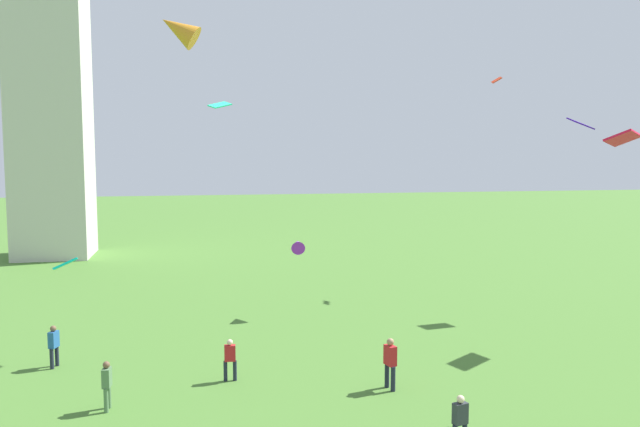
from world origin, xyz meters
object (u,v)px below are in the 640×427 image
at_px(person_4, 230,357).
at_px(kite_flying_2, 178,29).
at_px(person_1, 460,419).
at_px(person_5, 390,361).
at_px(person_2, 107,383).
at_px(kite_flying_8, 220,105).
at_px(kite_flying_1, 497,80).
at_px(kite_flying_0, 581,124).
at_px(person_0, 54,344).
at_px(kite_flying_7, 66,264).
at_px(kite_flying_6, 298,245).
at_px(kite_flying_5, 623,138).

height_order(person_4, kite_flying_2, kite_flying_2).
height_order(person_1, person_5, person_5).
bearing_deg(person_1, person_2, -41.51).
distance_m(person_1, person_5, 4.85).
height_order(person_4, kite_flying_8, kite_flying_8).
height_order(kite_flying_1, kite_flying_8, kite_flying_1).
bearing_deg(person_4, kite_flying_0, -155.20).
distance_m(person_0, kite_flying_7, 5.97).
bearing_deg(kite_flying_2, person_5, 122.74).
xyz_separation_m(kite_flying_1, kite_flying_6, (-13.15, -4.86, -9.14)).
distance_m(person_2, kite_flying_7, 4.09).
bearing_deg(person_4, kite_flying_6, -110.78).
bearing_deg(kite_flying_1, kite_flying_6, 129.63).
relative_size(kite_flying_1, kite_flying_7, 0.86).
height_order(kite_flying_0, kite_flying_6, kite_flying_0).
distance_m(kite_flying_1, kite_flying_2, 26.53).
relative_size(person_0, kite_flying_7, 1.32).
relative_size(kite_flying_0, kite_flying_7, 0.99).
bearing_deg(person_0, kite_flying_1, -45.96).
bearing_deg(kite_flying_2, kite_flying_1, 145.16).
bearing_deg(person_5, kite_flying_6, 173.29).
distance_m(person_0, kite_flying_6, 12.66).
xyz_separation_m(person_4, kite_flying_7, (-5.27, -1.55, 3.93)).
height_order(kite_flying_1, kite_flying_5, kite_flying_1).
bearing_deg(kite_flying_6, person_1, 104.54).
bearing_deg(person_0, kite_flying_6, -40.39).
height_order(kite_flying_0, kite_flying_1, kite_flying_1).
height_order(person_1, kite_flying_5, kite_flying_5).
distance_m(kite_flying_0, kite_flying_6, 16.16).
relative_size(person_1, kite_flying_0, 1.27).
height_order(kite_flying_2, kite_flying_6, kite_flying_2).
height_order(person_4, person_5, person_5).
relative_size(person_1, person_5, 0.86).
xyz_separation_m(person_4, kite_flying_1, (17.12, 13.98, 11.89)).
bearing_deg(person_2, kite_flying_5, -72.86).
distance_m(person_5, kite_flying_8, 13.17).
relative_size(person_2, kite_flying_5, 0.77).
relative_size(kite_flying_1, kite_flying_5, 0.51).
relative_size(kite_flying_2, kite_flying_8, 1.22).
relative_size(person_0, kite_flying_2, 1.26).
xyz_separation_m(person_4, person_5, (5.52, -1.93, 0.16)).
height_order(person_2, kite_flying_5, kite_flying_5).
bearing_deg(kite_flying_5, person_0, -39.62).
bearing_deg(kite_flying_0, person_4, 15.30).
xyz_separation_m(person_2, kite_flying_5, (21.47, 4.22, 8.06)).
xyz_separation_m(kite_flying_1, kite_flying_5, (0.28, -11.70, -3.79)).
height_order(person_1, kite_flying_1, kite_flying_1).
xyz_separation_m(person_0, kite_flying_1, (23.78, 11.20, 11.83)).
distance_m(person_4, kite_flying_5, 19.33).
xyz_separation_m(person_0, kite_flying_2, (5.17, -7.67, 10.75)).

